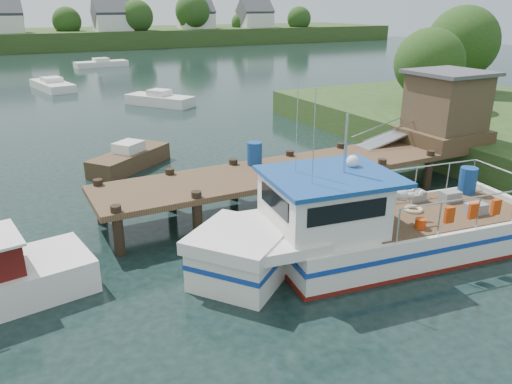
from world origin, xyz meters
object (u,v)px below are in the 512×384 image
moored_rowboat (130,158)px  moored_b (160,100)px  dock (400,129)px  moored_far (101,64)px  lobster_boat (362,230)px  moored_d (52,85)px  moored_c (403,94)px

moored_rowboat → moored_b: moored_rowboat is taller
dock → moored_far: dock is taller
lobster_boat → moored_d: lobster_boat is taller
moored_c → moored_d: moored_c is taller
moored_b → moored_d: bearing=137.8°
moored_rowboat → moored_d: size_ratio=0.64×
moored_rowboat → moored_far: bearing=73.7°
lobster_boat → moored_b: (2.13, 26.15, -0.51)m
moored_c → lobster_boat: bearing=-155.6°
lobster_boat → moored_far: size_ratio=1.71×
dock → moored_b: dock is taller
moored_rowboat → moored_c: 24.81m
moored_far → moored_c: (16.47, -34.16, 0.04)m
moored_b → moored_c: (17.75, -6.72, -0.00)m
moored_far → moored_rowboat: bearing=-120.0°
dock → moored_c: 20.34m
dock → moored_d: (-9.84, 32.92, -1.84)m
moored_rowboat → moored_b: size_ratio=0.80×
moored_far → moored_d: (-7.46, -15.82, 0.01)m
moored_b → moored_rowboat: bearing=-92.7°
dock → moored_c: dock is taller
lobster_boat → moored_c: 27.80m
moored_far → moored_b: bearing=-112.9°
lobster_boat → moored_b: lobster_boat is taller
moored_b → moored_d: size_ratio=0.80×
lobster_boat → moored_b: size_ratio=2.03×
dock → moored_rowboat: bearing=143.6°
moored_rowboat → moored_c: (23.64, 7.53, -0.03)m
dock → moored_rowboat: (-9.56, 7.04, -1.78)m
moored_rowboat → moored_d: 25.88m
moored_rowboat → moored_b: bearing=61.0°
moored_rowboat → moored_b: (5.89, 14.25, -0.03)m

